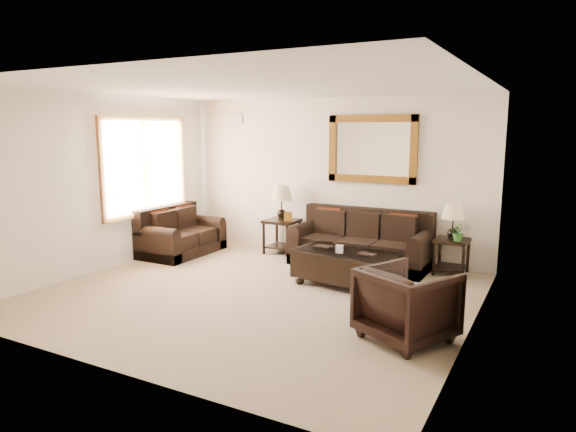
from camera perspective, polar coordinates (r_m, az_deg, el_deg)
The scene contains 11 objects.
room at distance 6.66m, azimuth -3.88°, elevation 2.51°, with size 5.51×5.01×2.71m.
window at distance 9.01m, azimuth -15.55°, elevation 5.33°, with size 0.07×1.96×1.66m.
mirror at distance 8.53m, azimuth 9.30°, elevation 7.35°, with size 1.50×0.06×1.10m.
air_vent at distance 9.72m, azimuth -5.73°, elevation 10.65°, with size 0.25×0.02×0.18m, color #999999.
sofa at distance 8.36m, azimuth 8.13°, elevation -3.24°, with size 2.18×0.94×0.89m.
loveseat at distance 9.23m, azimuth -11.97°, elevation -2.25°, with size 0.87×1.47×0.83m.
end_table_left at distance 9.00m, azimuth -0.69°, elevation 0.78°, with size 0.55×0.55×1.20m.
end_table_right at distance 8.07m, azimuth 17.83°, elevation -1.29°, with size 0.49×0.49×1.08m.
coffee_table at distance 7.27m, azimuth 6.43°, elevation -5.35°, with size 1.51×0.96×0.60m.
armchair at distance 5.51m, azimuth 13.11°, elevation -9.15°, with size 0.82×0.77×0.85m, color black.
potted_plant at distance 7.97m, azimuth 18.44°, elevation -1.92°, with size 0.24×0.27×0.21m, color #22531C.
Camera 1 is at (3.51, -5.60, 2.18)m, focal length 32.00 mm.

